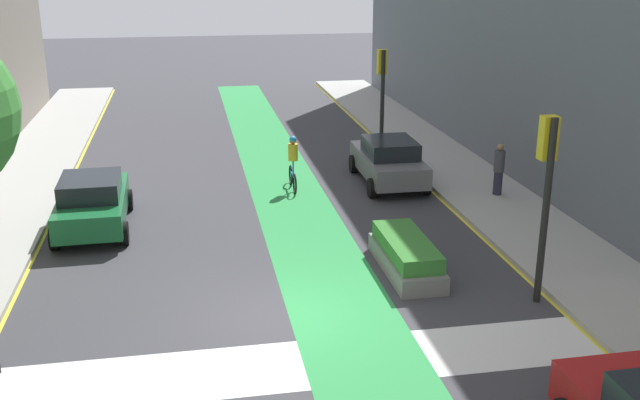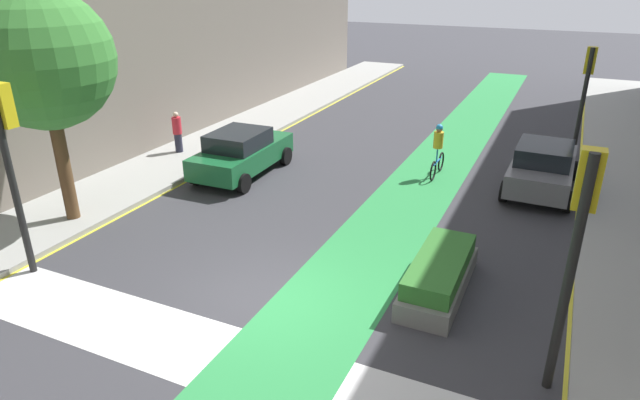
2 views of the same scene
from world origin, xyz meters
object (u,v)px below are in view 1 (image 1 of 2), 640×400
(cyclist_in_lane, at_px, (293,162))
(car_grey_right_far, at_px, (389,161))
(traffic_signal_near_right, at_px, (547,174))
(median_planter, at_px, (406,256))
(traffic_signal_far_right, at_px, (382,81))
(pedestrian_sidewalk_right_a, at_px, (499,169))
(car_green_left_far, at_px, (92,202))

(cyclist_in_lane, bearing_deg, car_grey_right_far, 2.73)
(traffic_signal_near_right, height_order, median_planter, traffic_signal_near_right)
(traffic_signal_far_right, bearing_deg, median_planter, -101.80)
(cyclist_in_lane, distance_m, median_planter, 7.31)
(pedestrian_sidewalk_right_a, xyz_separation_m, median_planter, (-4.52, -4.96, -0.59))
(car_grey_right_far, bearing_deg, pedestrian_sidewalk_right_a, -37.21)
(car_green_left_far, xyz_separation_m, cyclist_in_lane, (6.12, 2.60, 0.17))
(traffic_signal_near_right, height_order, cyclist_in_lane, traffic_signal_near_right)
(car_grey_right_far, relative_size, pedestrian_sidewalk_right_a, 2.55)
(cyclist_in_lane, bearing_deg, car_green_left_far, -156.95)
(car_grey_right_far, relative_size, median_planter, 1.35)
(cyclist_in_lane, height_order, median_planter, cyclist_in_lane)
(cyclist_in_lane, xyz_separation_m, median_planter, (1.77, -7.07, -0.57))
(pedestrian_sidewalk_right_a, bearing_deg, traffic_signal_near_right, -106.76)
(car_green_left_far, height_order, cyclist_in_lane, cyclist_in_lane)
(traffic_signal_near_right, xyz_separation_m, pedestrian_sidewalk_right_a, (2.11, 7.01, -1.96))
(traffic_signal_near_right, height_order, car_grey_right_far, traffic_signal_near_right)
(traffic_signal_near_right, relative_size, car_grey_right_far, 0.99)
(traffic_signal_far_right, height_order, pedestrian_sidewalk_right_a, traffic_signal_far_right)
(traffic_signal_far_right, relative_size, cyclist_in_lane, 2.16)
(traffic_signal_far_right, relative_size, car_green_left_far, 0.94)
(traffic_signal_near_right, xyz_separation_m, cyclist_in_lane, (-4.18, 9.11, -1.98))
(car_grey_right_far, distance_m, car_green_left_far, 9.82)
(traffic_signal_near_right, bearing_deg, median_planter, 139.75)
(traffic_signal_near_right, xyz_separation_m, median_planter, (-2.41, 2.04, -2.55))
(traffic_signal_far_right, height_order, median_planter, traffic_signal_far_right)
(traffic_signal_near_right, xyz_separation_m, car_green_left_far, (-10.30, 6.51, -2.15))
(traffic_signal_far_right, distance_m, car_grey_right_far, 4.87)
(traffic_signal_far_right, distance_m, pedestrian_sidewalk_right_a, 7.18)
(pedestrian_sidewalk_right_a, bearing_deg, car_green_left_far, -177.72)
(traffic_signal_far_right, relative_size, pedestrian_sidewalk_right_a, 2.41)
(traffic_signal_far_right, xyz_separation_m, car_grey_right_far, (-0.88, -4.35, -2.01))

